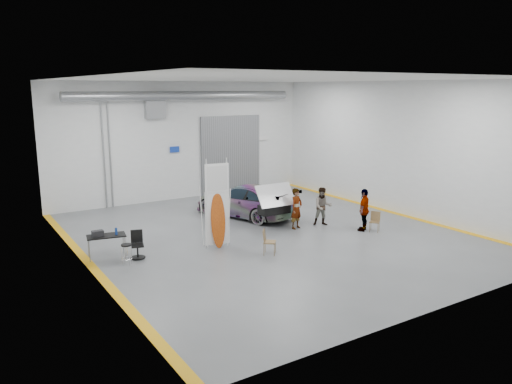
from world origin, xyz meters
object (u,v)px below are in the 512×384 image
work_table (104,236)px  office_chair (137,246)px  person_a (296,208)px  surfboard_display (219,212)px  person_b (323,206)px  folding_chair_far (374,226)px  shop_stool (127,255)px  folding_chair_near (269,247)px  person_c (364,210)px  sedan_car (246,200)px

work_table → office_chair: (0.92, -0.57, -0.38)m
person_a → surfboard_display: size_ratio=0.52×
person_b → folding_chair_far: bearing=-30.4°
shop_stool → office_chair: size_ratio=0.75×
person_b → folding_chair_near: person_b is taller
folding_chair_near → work_table: size_ratio=0.65×
person_c → work_table: (-9.80, 2.25, -0.07)m
work_table → shop_stool: bearing=-68.6°
folding_chair_far → sedan_car: bearing=176.3°
surfboard_display → folding_chair_near: bearing=-47.5°
person_a → folding_chair_near: (-2.76, -2.13, -0.57)m
shop_stool → sedan_car: bearing=27.2°
person_c → surfboard_display: bearing=-43.6°
folding_chair_far → office_chair: 9.36m
person_b → work_table: 8.95m
person_b → office_chair: person_b is taller
folding_chair_near → sedan_car: bearing=18.4°
person_b → folding_chair_near: (-3.98, -1.93, -0.53)m
office_chair → sedan_car: bearing=41.6°
sedan_car → surfboard_display: 4.65m
shop_stool → person_a: bearing=4.1°
sedan_car → folding_chair_near: 5.41m
work_table → office_chair: bearing=-31.9°
shop_stool → folding_chair_far: bearing=-9.1°
shop_stool → work_table: work_table is taller
sedan_car → shop_stool: size_ratio=7.01×
surfboard_display → work_table: surfboard_display is taller
person_c → folding_chair_far: person_c is taller
shop_stool → work_table: (-0.41, 1.06, 0.44)m
folding_chair_far → work_table: work_table is taller
surfboard_display → work_table: size_ratio=2.40×
folding_chair_far → shop_stool: (-9.65, 1.54, 0.10)m
sedan_car → office_chair: 6.73m
person_a → shop_stool: 7.32m
person_a → work_table: 7.72m
sedan_car → shop_stool: (-6.58, -3.38, -0.37)m
folding_chair_near → shop_stool: size_ratio=1.24×
person_c → folding_chair_far: (0.26, -0.35, -0.62)m
sedan_car → person_c: size_ratio=2.86×
person_b → office_chair: size_ratio=1.72×
folding_chair_far → work_table: (-10.06, 2.60, 0.55)m
sedan_car → shop_stool: sedan_car is taller
person_b → folding_chair_far: person_b is taller
sedan_car → surfboard_display: bearing=27.4°
work_table → office_chair: size_ratio=1.44×
person_b → work_table: size_ratio=1.19×
person_a → office_chair: person_a is taller
shop_stool → office_chair: office_chair is taller
person_c → folding_chair_far: size_ratio=2.17×
person_a → person_b: bearing=-26.9°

